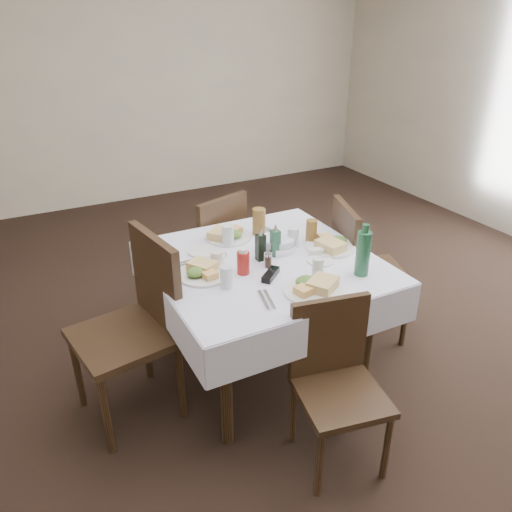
# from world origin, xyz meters

# --- Properties ---
(ground_plane) EXTENTS (7.00, 7.00, 0.00)m
(ground_plane) POSITION_xyz_m (0.00, 0.00, 0.00)
(ground_plane) COLOR black
(room_shell) EXTENTS (6.04, 7.04, 2.80)m
(room_shell) POSITION_xyz_m (0.00, 0.00, 1.71)
(room_shell) COLOR #B9AE9D
(room_shell) RESTS_ON ground
(dining_table) EXTENTS (1.22, 1.22, 0.76)m
(dining_table) POSITION_xyz_m (-0.17, 0.03, 0.67)
(dining_table) COLOR black
(dining_table) RESTS_ON ground
(chair_north) EXTENTS (0.54, 0.54, 0.90)m
(chair_north) POSITION_xyz_m (-0.14, 0.82, 0.51)
(chair_north) COLOR black
(chair_north) RESTS_ON ground
(chair_south) EXTENTS (0.46, 0.46, 0.83)m
(chair_south) POSITION_xyz_m (-0.16, -0.68, 0.47)
(chair_south) COLOR black
(chair_south) RESTS_ON ground
(chair_east) EXTENTS (0.56, 0.56, 0.94)m
(chair_east) POSITION_xyz_m (0.57, 0.08, 0.54)
(chair_east) COLOR black
(chair_east) RESTS_ON ground
(chair_west) EXTENTS (0.55, 0.55, 1.02)m
(chair_west) POSITION_xyz_m (-0.89, 0.06, 0.58)
(chair_west) COLOR black
(chair_west) RESTS_ON ground
(meal_north) EXTENTS (0.29, 0.29, 0.06)m
(meal_north) POSITION_xyz_m (-0.23, 0.39, 0.79)
(meal_north) COLOR white
(meal_north) RESTS_ON dining_table
(meal_south) EXTENTS (0.30, 0.30, 0.07)m
(meal_south) POSITION_xyz_m (-0.11, -0.40, 0.79)
(meal_south) COLOR white
(meal_south) RESTS_ON dining_table
(meal_east) EXTENTS (0.30, 0.30, 0.07)m
(meal_east) POSITION_xyz_m (0.26, -0.02, 0.79)
(meal_east) COLOR white
(meal_east) RESTS_ON dining_table
(meal_west) EXTENTS (0.27, 0.27, 0.06)m
(meal_west) POSITION_xyz_m (-0.54, 0.02, 0.79)
(meal_west) COLOR white
(meal_west) RESTS_ON dining_table
(side_plate_a) EXTENTS (0.17, 0.17, 0.01)m
(side_plate_a) POSITION_xyz_m (-0.43, 0.28, 0.77)
(side_plate_a) COLOR white
(side_plate_a) RESTS_ON dining_table
(side_plate_b) EXTENTS (0.15, 0.15, 0.01)m
(side_plate_b) POSITION_xyz_m (0.11, -0.14, 0.77)
(side_plate_b) COLOR white
(side_plate_b) RESTS_ON dining_table
(water_n) EXTENTS (0.07, 0.07, 0.13)m
(water_n) POSITION_xyz_m (-0.26, 0.29, 0.83)
(water_n) COLOR silver
(water_n) RESTS_ON dining_table
(water_s) EXTENTS (0.06, 0.06, 0.11)m
(water_s) POSITION_xyz_m (-0.01, -0.28, 0.82)
(water_s) COLOR silver
(water_s) RESTS_ON dining_table
(water_e) EXTENTS (0.06, 0.06, 0.12)m
(water_e) POSITION_xyz_m (0.07, 0.10, 0.82)
(water_e) COLOR silver
(water_e) RESTS_ON dining_table
(water_w) EXTENTS (0.06, 0.06, 0.12)m
(water_w) POSITION_xyz_m (-0.48, -0.16, 0.82)
(water_w) COLOR silver
(water_w) RESTS_ON dining_table
(iced_tea_a) EXTENTS (0.08, 0.08, 0.17)m
(iced_tea_a) POSITION_xyz_m (-0.02, 0.36, 0.85)
(iced_tea_a) COLOR brown
(iced_tea_a) RESTS_ON dining_table
(iced_tea_b) EXTENTS (0.07, 0.07, 0.14)m
(iced_tea_b) POSITION_xyz_m (0.21, 0.11, 0.83)
(iced_tea_b) COLOR brown
(iced_tea_b) RESTS_ON dining_table
(bread_basket) EXTENTS (0.22, 0.22, 0.07)m
(bread_basket) POSITION_xyz_m (-0.02, 0.12, 0.80)
(bread_basket) COLOR silver
(bread_basket) RESTS_ON dining_table
(oil_cruet_dark) EXTENTS (0.05, 0.05, 0.20)m
(oil_cruet_dark) POSITION_xyz_m (-0.18, 0.04, 0.85)
(oil_cruet_dark) COLOR black
(oil_cruet_dark) RESTS_ON dining_table
(oil_cruet_green) EXTENTS (0.05, 0.05, 0.20)m
(oil_cruet_green) POSITION_xyz_m (-0.08, 0.05, 0.85)
(oil_cruet_green) COLOR #235B39
(oil_cruet_green) RESTS_ON dining_table
(ketchup_bottle) EXTENTS (0.07, 0.07, 0.15)m
(ketchup_bottle) POSITION_xyz_m (-0.34, -0.06, 0.83)
(ketchup_bottle) COLOR #A21A15
(ketchup_bottle) RESTS_ON dining_table
(salt_shaker) EXTENTS (0.03, 0.03, 0.08)m
(salt_shaker) POSITION_xyz_m (-0.17, -0.02, 0.80)
(salt_shaker) COLOR white
(salt_shaker) RESTS_ON dining_table
(pepper_shaker) EXTENTS (0.04, 0.04, 0.08)m
(pepper_shaker) POSITION_xyz_m (-0.18, -0.06, 0.80)
(pepper_shaker) COLOR #3C2A20
(pepper_shaker) RESTS_ON dining_table
(coffee_mug) EXTENTS (0.12, 0.11, 0.08)m
(coffee_mug) POSITION_xyz_m (-0.42, 0.09, 0.80)
(coffee_mug) COLOR white
(coffee_mug) RESTS_ON dining_table
(sunglasses) EXTENTS (0.15, 0.14, 0.03)m
(sunglasses) POSITION_xyz_m (-0.23, -0.17, 0.78)
(sunglasses) COLOR black
(sunglasses) RESTS_ON dining_table
(green_bottle) EXTENTS (0.08, 0.08, 0.29)m
(green_bottle) POSITION_xyz_m (0.22, -0.36, 0.89)
(green_bottle) COLOR #235B39
(green_bottle) RESTS_ON dining_table
(sugar_caddy) EXTENTS (0.09, 0.07, 0.04)m
(sugar_caddy) POSITION_xyz_m (0.13, -0.06, 0.78)
(sugar_caddy) COLOR white
(sugar_caddy) RESTS_ON dining_table
(cutlery_n) EXTENTS (0.08, 0.18, 0.01)m
(cutlery_n) POSITION_xyz_m (0.05, 0.39, 0.77)
(cutlery_n) COLOR silver
(cutlery_n) RESTS_ON dining_table
(cutlery_s) EXTENTS (0.09, 0.19, 0.01)m
(cutlery_s) POSITION_xyz_m (-0.36, -0.37, 0.77)
(cutlery_s) COLOR silver
(cutlery_s) RESTS_ON dining_table
(cutlery_e) EXTENTS (0.16, 0.09, 0.01)m
(cutlery_e) POSITION_xyz_m (0.19, -0.13, 0.77)
(cutlery_e) COLOR silver
(cutlery_e) RESTS_ON dining_table
(cutlery_w) EXTENTS (0.20, 0.06, 0.01)m
(cutlery_w) POSITION_xyz_m (-0.57, 0.18, 0.77)
(cutlery_w) COLOR silver
(cutlery_w) RESTS_ON dining_table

